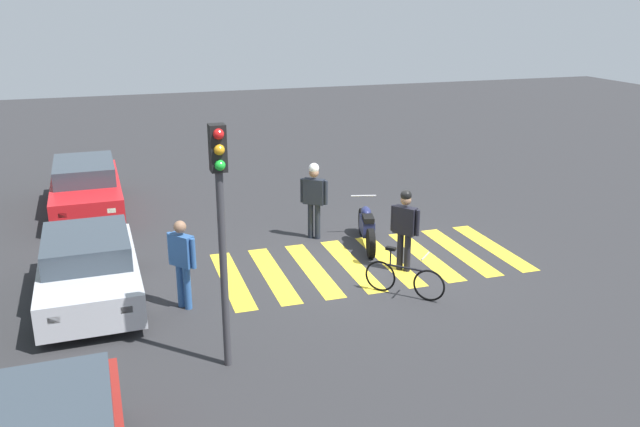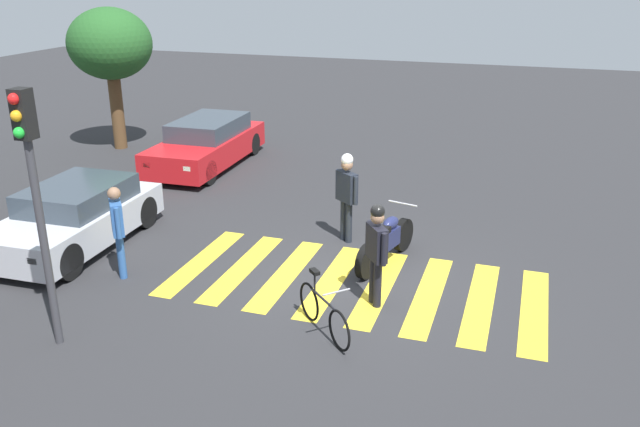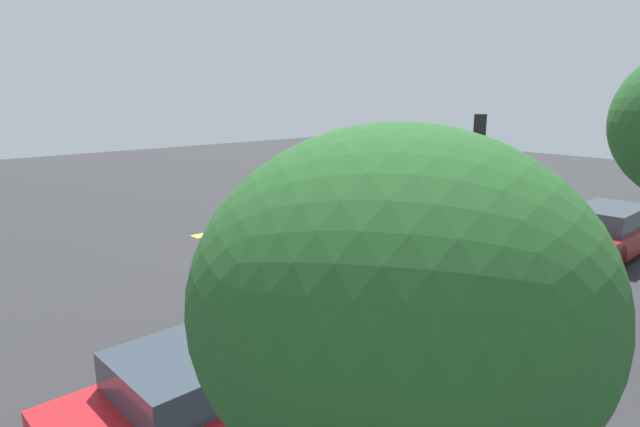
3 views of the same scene
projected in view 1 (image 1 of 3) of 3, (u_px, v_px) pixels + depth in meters
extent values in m
plane|color=#2B2B2D|center=(370.00, 262.00, 14.91)|extent=(60.00, 60.00, 0.00)
cylinder|color=black|center=(363.00, 222.00, 16.59)|extent=(0.69, 0.30, 0.68)
cylinder|color=black|center=(371.00, 243.00, 15.12)|extent=(0.69, 0.30, 0.68)
cube|color=#1E234C|center=(367.00, 225.00, 15.75)|extent=(0.84, 0.47, 0.36)
ellipsoid|color=#1E234C|center=(366.00, 212.00, 15.89)|extent=(0.52, 0.35, 0.24)
cube|color=black|center=(368.00, 219.00, 15.49)|extent=(0.49, 0.34, 0.12)
cylinder|color=#A5A5AD|center=(364.00, 196.00, 16.29)|extent=(0.19, 0.61, 0.04)
torus|color=black|center=(429.00, 285.00, 12.92)|extent=(0.49, 0.49, 0.65)
torus|color=black|center=(380.00, 276.00, 13.36)|extent=(0.49, 0.49, 0.65)
cylinder|color=black|center=(405.00, 268.00, 13.06)|extent=(0.59, 0.60, 0.04)
cylinder|color=black|center=(390.00, 257.00, 13.13)|extent=(0.05, 0.05, 0.34)
cube|color=black|center=(391.00, 249.00, 13.08)|extent=(0.21, 0.21, 0.06)
cylinder|color=#99999E|center=(425.00, 256.00, 12.78)|extent=(0.35, 0.34, 0.03)
cylinder|color=#1E232D|center=(311.00, 221.00, 16.33)|extent=(0.14, 0.14, 0.89)
cylinder|color=#1E232D|center=(317.00, 221.00, 16.27)|extent=(0.14, 0.14, 0.89)
cube|color=#1E232D|center=(314.00, 192.00, 16.06)|extent=(0.47, 0.53, 0.63)
sphere|color=#8C664C|center=(314.00, 173.00, 15.92)|extent=(0.24, 0.24, 0.24)
cylinder|color=#1E232D|center=(302.00, 190.00, 16.16)|extent=(0.09, 0.09, 0.60)
cylinder|color=#1E232D|center=(326.00, 193.00, 15.96)|extent=(0.09, 0.09, 0.60)
sphere|color=white|center=(314.00, 168.00, 15.88)|extent=(0.25, 0.25, 0.25)
cylinder|color=black|center=(400.00, 251.00, 14.41)|extent=(0.14, 0.14, 0.85)
cylinder|color=black|center=(407.00, 253.00, 14.31)|extent=(0.14, 0.14, 0.85)
cube|color=black|center=(405.00, 220.00, 14.14)|extent=(0.51, 0.46, 0.60)
sphere|color=#8C664C|center=(406.00, 200.00, 14.00)|extent=(0.23, 0.23, 0.23)
cylinder|color=black|center=(393.00, 218.00, 14.30)|extent=(0.09, 0.09, 0.57)
cylinder|color=black|center=(418.00, 223.00, 13.98)|extent=(0.09, 0.09, 0.57)
sphere|color=black|center=(406.00, 195.00, 13.96)|extent=(0.24, 0.24, 0.24)
cylinder|color=#2D5999|center=(187.00, 288.00, 12.56)|extent=(0.14, 0.14, 0.87)
cylinder|color=#2D5999|center=(181.00, 285.00, 12.66)|extent=(0.14, 0.14, 0.87)
cube|color=#2D5999|center=(182.00, 250.00, 12.38)|extent=(0.52, 0.47, 0.61)
sphere|color=#8C664C|center=(180.00, 227.00, 12.24)|extent=(0.24, 0.24, 0.24)
cylinder|color=#2D5999|center=(193.00, 254.00, 12.22)|extent=(0.09, 0.09, 0.58)
cylinder|color=#2D5999|center=(170.00, 247.00, 12.54)|extent=(0.09, 0.09, 0.58)
cube|color=yellow|center=(493.00, 247.00, 15.82)|extent=(3.14, 0.45, 0.01)
cube|color=yellow|center=(459.00, 251.00, 15.56)|extent=(3.14, 0.45, 0.01)
cube|color=yellow|center=(424.00, 256.00, 15.30)|extent=(3.14, 0.45, 0.01)
cube|color=yellow|center=(389.00, 260.00, 15.04)|extent=(3.14, 0.45, 0.01)
cube|color=yellow|center=(351.00, 265.00, 14.77)|extent=(3.14, 0.45, 0.01)
cube|color=yellow|center=(313.00, 269.00, 14.51)|extent=(3.14, 0.45, 0.01)
cube|color=yellow|center=(273.00, 274.00, 14.25)|extent=(3.14, 0.45, 0.01)
cube|color=yellow|center=(232.00, 280.00, 13.99)|extent=(3.14, 0.45, 0.01)
cylinder|color=black|center=(114.00, 418.00, 8.79)|extent=(0.72, 0.24, 0.72)
cylinder|color=black|center=(138.00, 306.00, 12.00)|extent=(0.71, 0.24, 0.71)
cylinder|color=black|center=(43.00, 319.00, 11.50)|extent=(0.71, 0.24, 0.71)
cylinder|color=black|center=(128.00, 254.00, 14.45)|extent=(0.71, 0.24, 0.71)
cylinder|color=black|center=(49.00, 263.00, 13.94)|extent=(0.71, 0.24, 0.71)
cube|color=#B7BAC1|center=(89.00, 275.00, 12.92)|extent=(4.06, 1.92, 0.64)
cube|color=#333D47|center=(86.00, 246.00, 12.93)|extent=(2.21, 1.66, 0.46)
cube|color=#F2EDCC|center=(127.00, 309.00, 11.31)|extent=(0.09, 0.20, 0.12)
cube|color=#F2EDCC|center=(54.00, 319.00, 10.94)|extent=(0.09, 0.20, 0.12)
cylinder|color=black|center=(120.00, 213.00, 17.30)|extent=(0.67, 0.24, 0.67)
cylinder|color=black|center=(55.00, 219.00, 16.80)|extent=(0.67, 0.24, 0.67)
cylinder|color=black|center=(114.00, 183.00, 20.12)|extent=(0.67, 0.24, 0.67)
cylinder|color=black|center=(58.00, 187.00, 19.63)|extent=(0.67, 0.24, 0.67)
cube|color=red|center=(86.00, 192.00, 18.40)|extent=(4.67, 1.92, 0.69)
cube|color=#333D47|center=(84.00, 170.00, 18.43)|extent=(2.54, 1.65, 0.48)
cube|color=#F2EDCC|center=(111.00, 210.00, 16.51)|extent=(0.09, 0.20, 0.12)
cube|color=#F2EDCC|center=(62.00, 215.00, 16.14)|extent=(0.09, 0.20, 0.12)
cylinder|color=#38383D|center=(224.00, 272.00, 10.26)|extent=(0.12, 0.12, 3.23)
cube|color=black|center=(218.00, 148.00, 9.65)|extent=(0.24, 0.24, 0.70)
sphere|color=red|center=(219.00, 134.00, 9.46)|extent=(0.16, 0.16, 0.16)
sphere|color=orange|center=(219.00, 150.00, 9.53)|extent=(0.16, 0.16, 0.16)
sphere|color=green|center=(220.00, 165.00, 9.60)|extent=(0.16, 0.16, 0.16)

